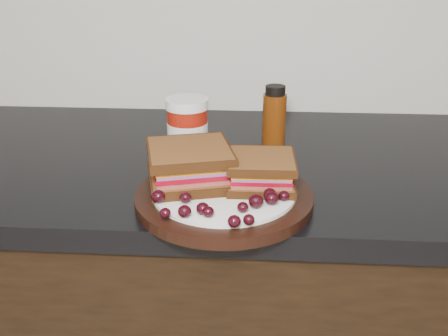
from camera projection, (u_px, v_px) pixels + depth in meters
The scene contains 31 objects.
countertop at pixel (276, 166), 0.98m from camera, with size 3.98×0.60×0.04m, color black.
plate at pixel (224, 198), 0.79m from camera, with size 0.28×0.28×0.02m, color black.
sandwich_left at pixel (190, 165), 0.79m from camera, with size 0.13×0.13×0.06m, color brown, non-canonical shape.
sandwich_right at pixel (261, 171), 0.79m from camera, with size 0.11×0.11×0.05m, color brown, non-canonical shape.
grape_0 at pixel (158, 196), 0.74m from camera, with size 0.02×0.02×0.02m, color black.
grape_1 at pixel (185, 198), 0.74m from camera, with size 0.02×0.02×0.02m, color black.
grape_2 at pixel (165, 213), 0.69m from camera, with size 0.02×0.02×0.01m, color black.
grape_3 at pixel (185, 211), 0.70m from camera, with size 0.02×0.02×0.02m, color black.
grape_4 at pixel (203, 208), 0.70m from camera, with size 0.02×0.02×0.02m, color black.
grape_5 at pixel (208, 212), 0.70m from camera, with size 0.02×0.02×0.02m, color black.
grape_6 at pixel (234, 221), 0.67m from camera, with size 0.02×0.02×0.02m, color black.
grape_7 at pixel (249, 220), 0.68m from camera, with size 0.02×0.02×0.02m, color black.
grape_8 at pixel (243, 207), 0.71m from camera, with size 0.02×0.02×0.02m, color black.
grape_9 at pixel (256, 201), 0.72m from camera, with size 0.02×0.02×0.02m, color black.
grape_10 at pixel (272, 198), 0.73m from camera, with size 0.02×0.02×0.02m, color black.
grape_11 at pixel (270, 194), 0.74m from camera, with size 0.02×0.02×0.02m, color black.
grape_12 at pixel (284, 196), 0.74m from camera, with size 0.02×0.02×0.02m, color black.
grape_13 at pixel (282, 183), 0.78m from camera, with size 0.02×0.02×0.02m, color black.
grape_14 at pixel (276, 179), 0.80m from camera, with size 0.02×0.02×0.02m, color black.
grape_15 at pixel (252, 179), 0.79m from camera, with size 0.02×0.02×0.02m, color black.
grape_16 at pixel (198, 171), 0.83m from camera, with size 0.02×0.02×0.02m, color black.
grape_17 at pixel (194, 171), 0.82m from camera, with size 0.02×0.02×0.02m, color black.
grape_18 at pixel (175, 175), 0.81m from camera, with size 0.02×0.02×0.02m, color black.
grape_19 at pixel (180, 175), 0.81m from camera, with size 0.02×0.02×0.02m, color black.
grape_20 at pixel (179, 186), 0.77m from camera, with size 0.02×0.02×0.02m, color black.
grape_21 at pixel (187, 187), 0.77m from camera, with size 0.02×0.02×0.02m, color black.
grape_22 at pixel (194, 175), 0.82m from camera, with size 0.01×0.01×0.01m, color black.
grape_23 at pixel (174, 174), 0.81m from camera, with size 0.02×0.02×0.02m, color black.
grape_24 at pixel (178, 185), 0.78m from camera, with size 0.02×0.02×0.02m, color black.
condiment_jar at pixel (188, 129), 0.94m from camera, with size 0.08×0.08×0.12m, color maroon.
oil_bottle at pixel (274, 118), 0.98m from camera, with size 0.05×0.05×0.13m, color #512308.
Camera 1 is at (-0.04, 0.79, 1.27)m, focal length 40.00 mm.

